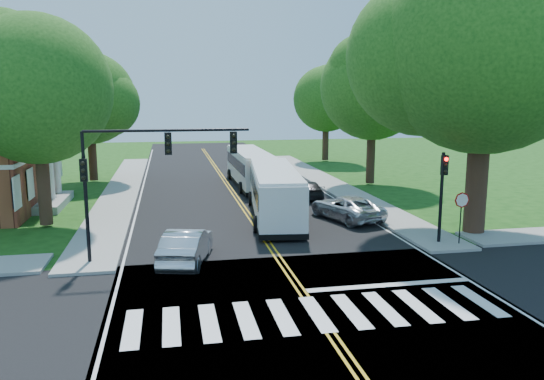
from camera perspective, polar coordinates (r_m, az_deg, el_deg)
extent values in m
plane|color=#174110|center=(18.72, 4.42, -12.56)|extent=(140.00, 140.00, 0.00)
cube|color=black|center=(35.68, -3.32, -1.57)|extent=(14.00, 96.00, 0.01)
cube|color=black|center=(18.72, 4.42, -12.54)|extent=(60.00, 12.00, 0.01)
cube|color=gold|center=(39.58, -4.12, -0.41)|extent=(0.36, 70.00, 0.01)
cube|color=silver|center=(39.35, -13.99, -0.74)|extent=(0.12, 70.00, 0.01)
cube|color=silver|center=(40.95, 5.37, -0.07)|extent=(0.12, 70.00, 0.01)
cube|color=silver|center=(18.27, 4.85, -13.10)|extent=(12.60, 3.00, 0.01)
cube|color=silver|center=(21.25, 12.51, -9.93)|extent=(6.60, 0.40, 0.01)
cube|color=gray|center=(42.39, -15.83, 0.02)|extent=(2.60, 40.00, 0.15)
cube|color=gray|center=(44.20, 6.14, 0.74)|extent=(2.60, 40.00, 0.15)
cylinder|color=#301F13|center=(29.49, 21.19, 1.51)|extent=(1.10, 1.10, 6.00)
sphere|color=#3E7D25|center=(29.32, 22.02, 14.18)|extent=(10.80, 10.80, 10.80)
cylinder|color=#301F13|center=(31.72, -23.37, 0.82)|extent=(0.70, 0.70, 4.80)
sphere|color=#3E7D25|center=(31.38, -24.01, 9.87)|extent=(8.00, 8.00, 8.00)
cylinder|color=#301F13|center=(47.30, -18.75, 3.66)|extent=(0.70, 0.70, 4.40)
sphere|color=#3E7D25|center=(47.06, -19.08, 9.32)|extent=(7.60, 7.60, 7.60)
cylinder|color=#301F13|center=(43.98, 10.58, 3.97)|extent=(0.70, 0.70, 5.00)
sphere|color=#3E7D25|center=(43.75, 10.81, 10.79)|extent=(8.40, 8.40, 8.40)
cylinder|color=#301F13|center=(59.39, 5.77, 5.34)|extent=(0.70, 0.70, 4.40)
sphere|color=#3E7D25|center=(59.19, 5.85, 9.72)|extent=(7.20, 7.20, 7.20)
cube|color=silver|center=(37.53, -23.02, 5.00)|extent=(1.40, 6.00, 0.45)
cube|color=gray|center=(38.07, -22.59, -1.22)|extent=(1.80, 6.00, 0.50)
cylinder|color=silver|center=(35.65, -23.47, 1.02)|extent=(0.50, 0.50, 4.20)
cylinder|color=silver|center=(37.78, -22.78, 1.53)|extent=(0.50, 0.50, 4.20)
cylinder|color=silver|center=(39.91, -22.16, 1.99)|extent=(0.50, 0.50, 4.20)
cylinder|color=black|center=(23.87, -19.32, -1.97)|extent=(0.16, 0.16, 4.60)
cube|color=black|center=(23.44, -19.61, 2.02)|extent=(0.30, 0.22, 0.95)
sphere|color=black|center=(23.27, -19.70, 2.71)|extent=(0.18, 0.18, 0.18)
cylinder|color=black|center=(23.18, -11.16, 6.31)|extent=(7.00, 0.12, 0.12)
cube|color=black|center=(23.07, -11.11, 4.92)|extent=(0.30, 0.22, 0.95)
cube|color=black|center=(23.24, -4.17, 5.12)|extent=(0.30, 0.22, 0.95)
cylinder|color=black|center=(26.93, 17.73, -0.78)|extent=(0.16, 0.16, 4.40)
cube|color=black|center=(26.56, 18.07, 2.56)|extent=(0.30, 0.22, 0.95)
sphere|color=#FF0A05|center=(26.40, 18.25, 3.16)|extent=(0.18, 0.18, 0.18)
cylinder|color=black|center=(27.12, 19.59, -3.18)|extent=(0.06, 0.06, 2.20)
cylinder|color=#A50A07|center=(26.89, 19.76, -1.02)|extent=(0.76, 0.04, 0.76)
cube|color=silver|center=(31.51, 0.27, -0.34)|extent=(3.75, 11.56, 2.64)
cube|color=black|center=(31.42, 0.27, 0.52)|extent=(3.73, 10.78, 0.91)
cube|color=black|center=(37.08, -0.46, 1.77)|extent=(2.35, 0.37, 1.54)
cube|color=orange|center=(36.97, -0.47, 3.09)|extent=(1.64, 0.29, 0.31)
cube|color=black|center=(31.74, 0.26, -2.42)|extent=(3.81, 11.66, 0.29)
cube|color=silver|center=(31.29, 0.27, 2.14)|extent=(3.66, 11.21, 0.21)
cylinder|color=black|center=(35.48, 1.78, -0.85)|extent=(0.41, 0.95, 0.92)
cylinder|color=black|center=(35.30, -2.26, -0.91)|extent=(0.41, 0.95, 0.92)
cylinder|color=black|center=(28.49, 3.35, -3.59)|extent=(0.41, 0.95, 0.92)
cylinder|color=black|center=(28.26, -1.69, -3.69)|extent=(0.41, 0.95, 0.92)
cube|color=silver|center=(42.86, -2.38, 2.36)|extent=(2.44, 10.99, 2.56)
cube|color=black|center=(42.80, -2.39, 2.98)|extent=(2.51, 10.22, 0.88)
cube|color=black|center=(48.25, -3.43, 3.61)|extent=(2.28, 0.11, 1.49)
cube|color=orange|center=(48.17, -3.44, 4.60)|extent=(1.58, 0.11, 0.30)
cube|color=black|center=(43.03, -2.37, 0.87)|extent=(2.49, 11.09, 0.28)
cube|color=silver|center=(42.70, -2.39, 4.13)|extent=(2.39, 10.66, 0.20)
cylinder|color=black|center=(46.74, -1.62, 1.78)|extent=(0.30, 0.89, 0.89)
cylinder|color=black|center=(46.39, -4.56, 1.69)|extent=(0.30, 0.89, 0.89)
cylinder|color=black|center=(39.97, 0.11, 0.37)|extent=(0.30, 0.89, 0.89)
cylinder|color=black|center=(39.56, -3.33, 0.25)|extent=(0.30, 0.89, 0.89)
imported|color=silver|center=(23.43, -9.20, -5.96)|extent=(2.66, 4.88, 1.53)
imported|color=silver|center=(31.49, 8.00, -1.88)|extent=(3.81, 5.63, 1.43)
imported|color=black|center=(37.89, 3.93, 0.04)|extent=(1.91, 4.21, 1.20)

